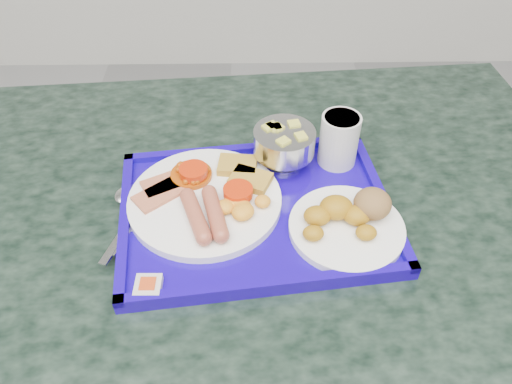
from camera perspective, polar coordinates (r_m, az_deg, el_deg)
The scene contains 9 objects.
table at distance 0.99m, azimuth -1.55°, elevation -9.66°, with size 1.31×0.93×0.78m.
tray at distance 0.81m, azimuth -0.00°, elevation -2.32°, with size 0.47×0.37×0.03m.
main_plate at distance 0.81m, azimuth -5.37°, elevation -0.67°, with size 0.25×0.25×0.04m.
bread_plate at distance 0.78m, azimuth 10.62°, elevation -3.11°, with size 0.18×0.18×0.06m.
fruit_bowl at distance 0.86m, azimuth 3.21°, elevation 5.69°, with size 0.11×0.11×0.07m.
juice_cup at distance 0.88m, azimuth 9.48°, elevation 6.07°, with size 0.07×0.07×0.09m.
spoon at distance 0.84m, azimuth -14.77°, elevation -1.32°, with size 0.07×0.15×0.01m.
knife at distance 0.81m, azimuth -14.18°, elevation -3.34°, with size 0.01×0.18×0.00m, color #BDBDC0.
jam_packet at distance 0.72m, azimuth -12.22°, elevation -10.51°, with size 0.04×0.04×0.01m.
Camera 1 is at (0.09, 0.56, 1.38)m, focal length 35.00 mm.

